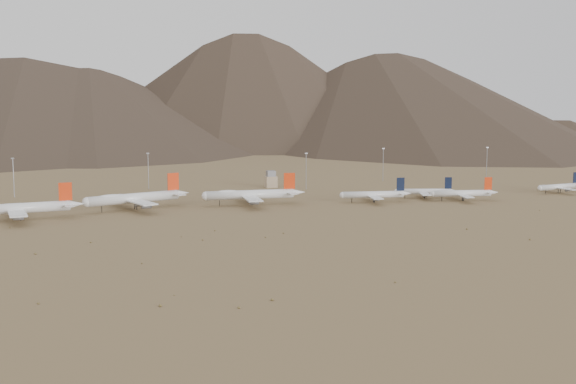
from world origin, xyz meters
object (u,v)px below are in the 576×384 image
object	(u,v)px
narrowbody_b	(425,192)
control_tower	(271,180)
widebody_west	(18,208)
narrowbody_a	(375,194)
widebody_centre	(134,198)
widebody_east	(251,194)

from	to	relation	value
narrowbody_b	control_tower	xyz separation A→B (m)	(-81.06, 82.67, 0.89)
widebody_west	narrowbody_a	xyz separation A→B (m)	(206.38, 9.78, -1.62)
widebody_centre	widebody_east	xyz separation A→B (m)	(68.63, -1.26, -0.29)
widebody_west	widebody_east	size ratio (longest dim) A/B	1.00
widebody_west	narrowbody_a	world-z (taller)	widebody_west
widebody_east	control_tower	distance (m)	87.26
narrowbody_a	narrowbody_b	size ratio (longest dim) A/B	1.13
widebody_centre	narrowbody_b	distance (m)	183.24
control_tower	widebody_centre	bearing A→B (deg)	-142.17
narrowbody_a	widebody_east	bearing A→B (deg)	180.00
narrowbody_a	narrowbody_b	distance (m)	38.89
widebody_west	widebody_centre	size ratio (longest dim) A/B	1.00
control_tower	widebody_east	bearing A→B (deg)	-112.58
narrowbody_a	control_tower	distance (m)	100.04
widebody_centre	narrowbody_b	size ratio (longest dim) A/B	1.57
narrowbody_a	narrowbody_b	world-z (taller)	narrowbody_a
narrowbody_b	control_tower	world-z (taller)	narrowbody_b
narrowbody_a	control_tower	size ratio (longest dim) A/B	3.82
widebody_centre	narrowbody_b	xyz separation A→B (m)	(183.19, -3.36, -2.38)
widebody_west	control_tower	xyz separation A→B (m)	(163.44, 100.14, -1.22)
widebody_west	narrowbody_b	size ratio (longest dim) A/B	1.57
widebody_west	control_tower	size ratio (longest dim) A/B	5.29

